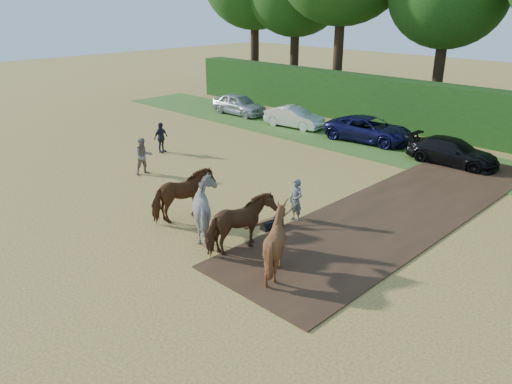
# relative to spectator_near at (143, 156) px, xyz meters

# --- Properties ---
(ground) EXTENTS (120.00, 120.00, 0.00)m
(ground) POSITION_rel_spectator_near_xyz_m (9.11, -2.35, -0.86)
(ground) COLOR gold
(ground) RESTS_ON ground
(earth_strip) EXTENTS (4.50, 17.00, 0.05)m
(earth_strip) POSITION_rel_spectator_near_xyz_m (10.61, 4.65, -0.83)
(earth_strip) COLOR #472D1C
(earth_strip) RESTS_ON ground
(grass_verge) EXTENTS (50.00, 5.00, 0.03)m
(grass_verge) POSITION_rel_spectator_near_xyz_m (9.11, 11.65, -0.84)
(grass_verge) COLOR #38601E
(grass_verge) RESTS_ON ground
(hedgerow) EXTENTS (46.00, 1.60, 3.00)m
(hedgerow) POSITION_rel_spectator_near_xyz_m (9.11, 16.15, 0.64)
(hedgerow) COLOR #14380F
(hedgerow) RESTS_ON ground
(spectator_near) EXTENTS (0.83, 0.97, 1.72)m
(spectator_near) POSITION_rel_spectator_near_xyz_m (0.00, 0.00, 0.00)
(spectator_near) COLOR tan
(spectator_near) RESTS_ON ground
(spectator_far) EXTENTS (0.57, 1.00, 1.60)m
(spectator_far) POSITION_rel_spectator_near_xyz_m (-2.36, 2.62, -0.06)
(spectator_far) COLOR #252731
(spectator_far) RESTS_ON ground
(plough_team) EXTENTS (6.50, 4.52, 1.91)m
(plough_team) POSITION_rel_spectator_near_xyz_m (7.90, -2.00, 0.09)
(plough_team) COLOR brown
(plough_team) RESTS_ON ground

